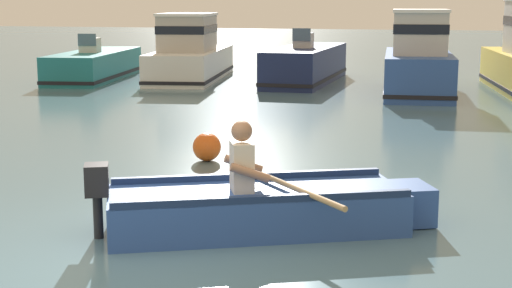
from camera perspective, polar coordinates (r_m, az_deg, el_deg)
name	(u,v)px	position (r m, az deg, el deg)	size (l,w,h in m)	color
ground_plane	(112,266)	(7.29, -10.72, -8.90)	(120.00, 120.00, 0.00)	slate
rowboat_with_person	(262,207)	(8.17, 0.49, -4.72)	(3.56, 2.27, 1.19)	#2D519E
moored_boat_teal	(95,66)	(24.47, -11.94, 5.71)	(2.39, 5.53, 1.44)	#1E727A
moored_boat_white	(190,55)	(23.93, -4.93, 6.63)	(2.64, 5.94, 2.05)	white
moored_boat_navy	(306,65)	(23.05, 3.75, 5.87)	(1.71, 5.53, 1.63)	#19234C
moored_boat_blue	(418,63)	(20.44, 12.00, 5.95)	(2.06, 4.88, 2.20)	#2D519E
mooring_buoy	(207,147)	(11.69, -3.69, -0.22)	(0.43, 0.43, 0.43)	#E55919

